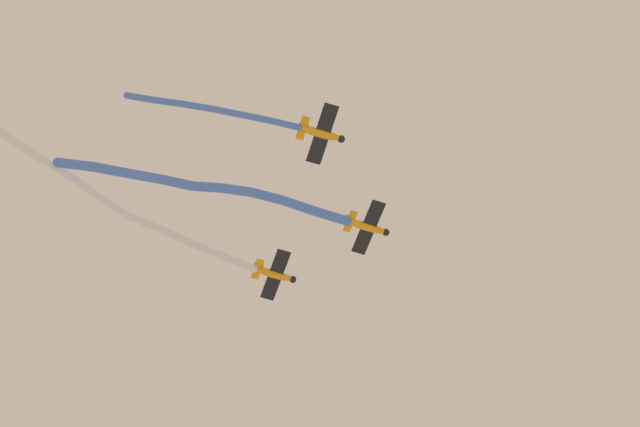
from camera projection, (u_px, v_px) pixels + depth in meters
airplane_lead at (368, 227)px, 80.01m from camera, size 4.65×6.20×1.54m
smoke_trail_lead at (207, 188)px, 77.76m from camera, size 28.25×6.15×1.89m
airplane_left_wing at (275, 274)px, 82.66m from camera, size 4.65×6.20×1.54m
smoke_trail_left_wing at (102, 191)px, 77.98m from camera, size 33.37×7.51×1.57m
airplane_right_wing at (322, 134)px, 75.59m from camera, size 4.68×6.22×1.54m
smoke_trail_right_wing at (213, 110)px, 74.91m from camera, size 16.12×4.66×1.64m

